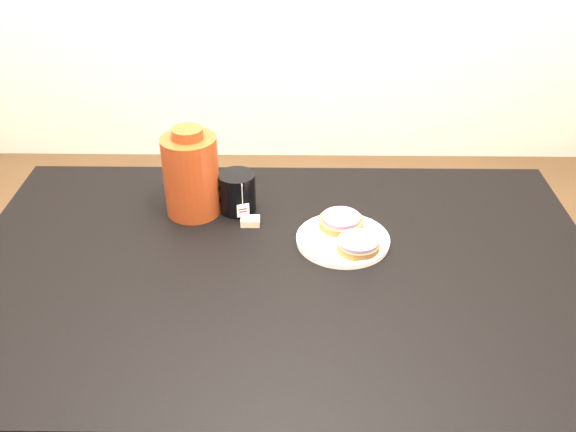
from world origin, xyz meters
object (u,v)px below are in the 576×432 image
(table, at_px, (283,294))
(teabag_pouch, at_px, (250,221))
(mug, at_px, (236,192))
(plate, at_px, (343,239))
(bagel_front, at_px, (358,245))
(bagel_package, at_px, (191,174))
(bagel_back, at_px, (341,221))

(table, xyz_separation_m, teabag_pouch, (-0.08, 0.16, 0.09))
(mug, xyz_separation_m, teabag_pouch, (0.04, -0.07, -0.04))
(plate, bearing_deg, teabag_pouch, 162.09)
(table, xyz_separation_m, mug, (-0.12, 0.23, 0.13))
(bagel_front, bearing_deg, table, -165.46)
(mug, distance_m, bagel_package, 0.12)
(plate, relative_size, bagel_back, 1.54)
(table, xyz_separation_m, bagel_package, (-0.22, 0.22, 0.19))
(bagel_front, xyz_separation_m, teabag_pouch, (-0.25, 0.12, -0.02))
(teabag_pouch, bearing_deg, bagel_front, -25.16)
(plate, xyz_separation_m, bagel_back, (-0.00, 0.05, 0.02))
(plate, bearing_deg, bagel_back, 92.35)
(bagel_back, distance_m, bagel_front, 0.10)
(mug, bearing_deg, bagel_back, -38.42)
(plate, relative_size, bagel_front, 1.65)
(table, distance_m, bagel_back, 0.22)
(bagel_back, distance_m, bagel_package, 0.38)
(table, distance_m, bagel_package, 0.36)
(bagel_back, height_order, bagel_package, bagel_package)
(table, height_order, teabag_pouch, teabag_pouch)
(table, height_order, bagel_package, bagel_package)
(bagel_back, relative_size, bagel_front, 1.07)
(mug, xyz_separation_m, bagel_package, (-0.11, -0.01, 0.05))
(mug, relative_size, bagel_package, 0.64)
(table, distance_m, mug, 0.29)
(bagel_front, relative_size, mug, 0.91)
(table, relative_size, bagel_package, 6.28)
(table, bearing_deg, bagel_back, 45.97)
(bagel_front, bearing_deg, bagel_back, 108.67)
(plate, bearing_deg, bagel_package, 160.25)
(table, relative_size, bagel_back, 10.04)
(table, xyz_separation_m, bagel_back, (0.13, 0.14, 0.11))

